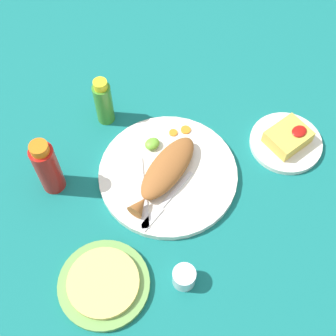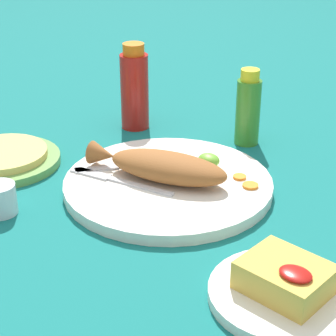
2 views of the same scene
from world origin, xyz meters
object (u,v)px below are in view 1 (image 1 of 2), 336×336
fried_fish (166,171)px  fork_near (164,204)px  side_plate_fries (286,143)px  tortilla_plate (104,284)px  hot_sauce_bottle_red (47,167)px  hot_sauce_bottle_green (103,102)px  salt_cup (184,278)px  main_plate (168,174)px  fork_far (143,197)px

fried_fish → fork_near: bearing=-150.4°
side_plate_fries → tortilla_plate: bearing=-178.0°
hot_sauce_bottle_red → fried_fish: bearing=-34.8°
hot_sauce_bottle_green → salt_cup: (-0.11, -0.46, -0.05)m
fried_fish → hot_sauce_bottle_green: (-0.01, 0.24, 0.03)m
side_plate_fries → fried_fish: bearing=160.7°
fork_near → hot_sauce_bottle_red: 0.27m
side_plate_fries → hot_sauce_bottle_red: bearing=153.6°
main_plate → hot_sauce_bottle_green: (-0.02, 0.23, 0.06)m
hot_sauce_bottle_red → tortilla_plate: size_ratio=0.86×
fried_fish → hot_sauce_bottle_red: (-0.22, 0.15, 0.04)m
main_plate → fork_near: size_ratio=1.81×
hot_sauce_bottle_green → salt_cup: hot_sauce_bottle_green is taller
hot_sauce_bottle_red → salt_cup: size_ratio=3.38×
salt_cup → tortilla_plate: 0.17m
fork_far → hot_sauce_bottle_red: 0.22m
main_plate → tortilla_plate: main_plate is taller
side_plate_fries → tortilla_plate: 0.56m
main_plate → hot_sauce_bottle_green: hot_sauce_bottle_green is taller
main_plate → tortilla_plate: bearing=-154.7°
hot_sauce_bottle_red → hot_sauce_bottle_green: 0.22m
fork_near → side_plate_fries: size_ratio=1.02×
fork_near → hot_sauce_bottle_red: bearing=-65.9°
hot_sauce_bottle_green → fork_near: bearing=-97.7°
fork_near → hot_sauce_bottle_green: size_ratio=1.29×
main_plate → salt_cup: size_ratio=6.67×
salt_cup → side_plate_fries: bearing=15.3°
hot_sauce_bottle_red → fork_far: bearing=-49.2°
main_plate → fork_far: fork_far is taller
fork_far → tortilla_plate: size_ratio=0.85×
main_plate → fried_fish: size_ratio=1.37×
main_plate → hot_sauce_bottle_green: bearing=94.9°
main_plate → fork_near: bearing=-134.6°
fork_far → tortilla_plate: (-0.18, -0.11, -0.01)m
fried_fish → salt_cup: fried_fish is taller
fork_near → hot_sauce_bottle_red: hot_sauce_bottle_red is taller
hot_sauce_bottle_red → side_plate_fries: (0.51, -0.25, -0.07)m
main_plate → hot_sauce_bottle_red: size_ratio=1.98×
hot_sauce_bottle_red → tortilla_plate: (-0.04, -0.27, -0.07)m
fork_near → main_plate: bearing=-149.2°
fork_far → salt_cup: 0.21m
hot_sauce_bottle_green → tortilla_plate: hot_sauce_bottle_green is taller
main_plate → fork_far: size_ratio=2.01×
hot_sauce_bottle_green → side_plate_fries: hot_sauce_bottle_green is taller
fork_near → hot_sauce_bottle_green: 0.30m
salt_cup → fork_near: bearing=66.5°
hot_sauce_bottle_red → salt_cup: (0.10, -0.37, -0.06)m
fork_far → hot_sauce_bottle_red: hot_sauce_bottle_red is taller
main_plate → salt_cup: (-0.13, -0.22, 0.01)m
fried_fish → side_plate_fries: 0.32m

